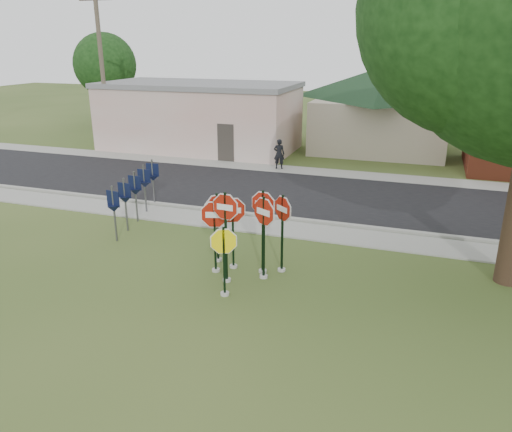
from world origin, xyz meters
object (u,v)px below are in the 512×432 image
(stop_sign_center, at_px, (226,224))
(pedestrian, at_px, (279,154))
(stop_sign_yellow, at_px, (224,254))
(stop_sign_left, at_px, (215,226))
(utility_pole_near, at_px, (102,70))

(stop_sign_center, relative_size, pedestrian, 1.73)
(stop_sign_center, distance_m, stop_sign_yellow, 0.99)
(stop_sign_left, bearing_deg, stop_sign_center, -42.09)
(stop_sign_center, distance_m, utility_pole_near, 20.16)
(stop_sign_center, bearing_deg, stop_sign_yellow, -71.65)
(stop_sign_left, bearing_deg, utility_pole_near, 133.79)
(stop_sign_center, distance_m, stop_sign_left, 0.82)
(stop_sign_yellow, xyz_separation_m, utility_pole_near, (-14.08, 15.13, 3.74))
(stop_sign_left, xyz_separation_m, pedestrian, (-1.83, 12.88, -0.59))
(stop_sign_center, distance_m, pedestrian, 13.64)
(stop_sign_left, relative_size, pedestrian, 1.47)
(stop_sign_yellow, height_order, pedestrian, stop_sign_yellow)
(stop_sign_left, xyz_separation_m, utility_pole_near, (-13.25, 13.82, 3.50))
(stop_sign_left, distance_m, utility_pole_near, 19.46)
(stop_sign_center, relative_size, stop_sign_left, 1.18)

